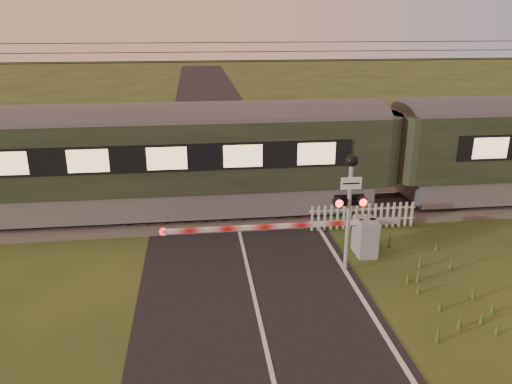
{
  "coord_description": "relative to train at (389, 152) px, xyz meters",
  "views": [
    {
      "loc": [
        -1.35,
        -10.66,
        6.81
      ],
      "look_at": [
        0.37,
        3.2,
        1.98
      ],
      "focal_mm": 35.0,
      "sensor_mm": 36.0,
      "label": 1
    }
  ],
  "objects": [
    {
      "name": "crossing_signal",
      "position": [
        -2.98,
        -4.8,
        0.17
      ],
      "size": [
        0.88,
        0.36,
        3.44
      ],
      "color": "gray",
      "rests_on": "ground"
    },
    {
      "name": "track_bed",
      "position": [
        -5.73,
        0.0,
        -2.13
      ],
      "size": [
        140.0,
        3.4,
        0.39
      ],
      "color": "#47423D",
      "rests_on": "ground"
    },
    {
      "name": "picket_fence",
      "position": [
        -1.51,
        -1.89,
        -1.73
      ],
      "size": [
        3.75,
        0.08,
        0.9
      ],
      "color": "silver",
      "rests_on": "ground"
    },
    {
      "name": "train",
      "position": [
        0.0,
        0.0,
        0.0
      ],
      "size": [
        40.94,
        2.82,
        3.81
      ],
      "color": "slate",
      "rests_on": "ground"
    },
    {
      "name": "overhead_wires",
      "position": [
        -5.73,
        0.0,
        3.53
      ],
      "size": [
        120.0,
        0.62,
        0.62
      ],
      "color": "black",
      "rests_on": "ground"
    },
    {
      "name": "road",
      "position": [
        -5.72,
        -6.73,
        -2.18
      ],
      "size": [
        6.0,
        140.0,
        0.03
      ],
      "color": "black",
      "rests_on": "ground"
    },
    {
      "name": "ground",
      "position": [
        -5.73,
        -6.5,
        -2.19
      ],
      "size": [
        160.0,
        160.0,
        0.0
      ],
      "primitive_type": "plane",
      "color": "#2B4018",
      "rests_on": "ground"
    },
    {
      "name": "boom_gate",
      "position": [
        -2.42,
        -3.79,
        -1.55
      ],
      "size": [
        7.18,
        0.88,
        1.17
      ],
      "color": "gray",
      "rests_on": "ground"
    }
  ]
}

